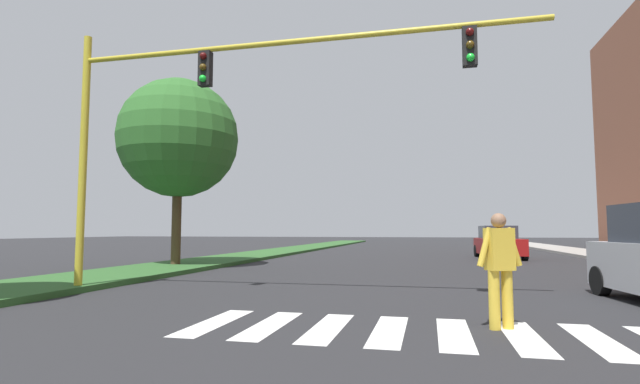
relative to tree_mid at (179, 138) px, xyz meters
The scene contains 8 objects.
ground_plane 16.38m from the tree_mid, 53.21° to the left, with size 140.00×140.00×0.00m, color #262628.
crosswalk 14.24m from the tree_mid, 45.51° to the right, with size 6.75×2.20×0.01m.
median_strip 11.59m from the tree_mid, 89.15° to the left, with size 3.16×64.00×0.15m, color #2D5B28.
tree_mid is the anchor object (origin of this frame).
sidewalk_right 21.95m from the tree_mid, 29.36° to the left, with size 3.00×64.00×0.15m, color #9E9991.
traffic_light_gantry 8.29m from the tree_mid, 55.81° to the right, with size 10.56×0.30×6.00m.
pedestrian_performer 14.43m from the tree_mid, 40.76° to the right, with size 0.70×0.42×1.69m.
sedan_midblock 16.37m from the tree_mid, 35.22° to the left, with size 2.15×4.17×1.66m.
Camera 1 is at (0.14, 1.08, 1.44)m, focal length 26.44 mm.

